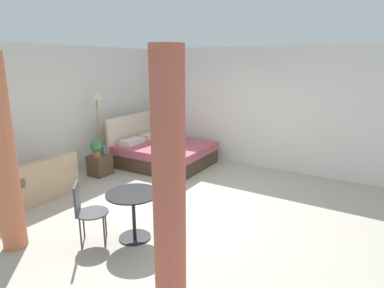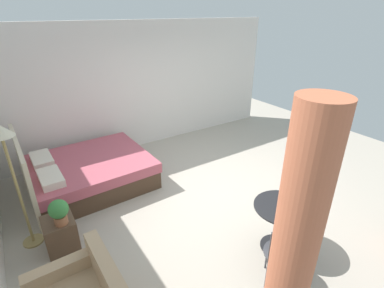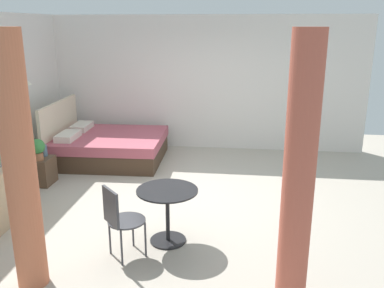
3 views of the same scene
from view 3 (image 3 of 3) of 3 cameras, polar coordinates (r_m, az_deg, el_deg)
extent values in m
cube|color=#B2A899|center=(6.53, -0.34, -7.21)|extent=(8.44, 9.64, 0.02)
cube|color=silver|center=(8.78, 1.96, 8.46)|extent=(0.12, 6.64, 2.80)
cube|color=#473323|center=(8.26, -11.13, -1.12)|extent=(1.77, 2.04, 0.33)
cube|color=#B25160|center=(8.18, -11.23, 0.62)|extent=(1.81, 2.08, 0.19)
cube|color=beige|center=(8.49, -17.93, 1.77)|extent=(1.77, 0.12, 1.16)
cube|color=silver|center=(8.03, -16.91, 1.06)|extent=(0.62, 0.34, 0.12)
cube|color=silver|center=(8.71, -15.11, 2.36)|extent=(0.62, 0.34, 0.12)
cube|color=tan|center=(5.94, -24.69, -4.90)|extent=(1.22, 0.17, 0.35)
cube|color=tan|center=(6.57, -24.83, -3.84)|extent=(0.16, 0.81, 0.16)
cube|color=brown|center=(7.36, -20.35, -3.53)|extent=(0.43, 0.40, 0.46)
cylinder|color=#935B3D|center=(7.16, -20.64, -1.62)|extent=(0.17, 0.17, 0.13)
sphere|color=#387F3D|center=(7.12, -20.78, -0.32)|extent=(0.25, 0.25, 0.25)
cylinder|color=slate|center=(7.35, -19.95, -0.88)|extent=(0.12, 0.12, 0.19)
cylinder|color=#99844C|center=(7.85, -21.29, -4.08)|extent=(0.28, 0.28, 0.02)
cylinder|color=#99844C|center=(7.62, -21.92, 1.67)|extent=(0.04, 0.04, 1.61)
cone|color=beige|center=(7.47, -22.63, 8.21)|extent=(0.30, 0.30, 0.15)
cylinder|color=black|center=(5.25, -3.35, -13.22)|extent=(0.45, 0.45, 0.02)
cylinder|color=black|center=(5.10, -3.41, -10.05)|extent=(0.05, 0.05, 0.67)
cylinder|color=black|center=(4.95, -3.47, -6.48)|extent=(0.75, 0.75, 0.02)
cylinder|color=#3F3F44|center=(4.85, -6.50, -13.13)|extent=(0.02, 0.02, 0.43)
cylinder|color=#3F3F44|center=(5.09, -8.24, -11.73)|extent=(0.02, 0.02, 0.43)
cylinder|color=#3F3F44|center=(4.73, -9.78, -14.09)|extent=(0.02, 0.02, 0.43)
cylinder|color=#3F3F44|center=(4.98, -11.39, -12.59)|extent=(0.02, 0.02, 0.43)
cylinder|color=#3F3F44|center=(4.80, -9.10, -10.51)|extent=(0.61, 0.61, 0.02)
cube|color=#3F3F44|center=(4.64, -11.26, -8.63)|extent=(0.27, 0.26, 0.42)
cylinder|color=#C15B47|center=(3.74, 14.64, -4.67)|extent=(0.29, 0.29, 2.58)
cylinder|color=#D1704C|center=(4.26, -22.88, -2.88)|extent=(0.31, 0.31, 2.58)
camera|label=1|loc=(2.49, 63.22, 3.71)|focal=30.43mm
camera|label=2|loc=(4.37, -48.22, 16.32)|focal=26.88mm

